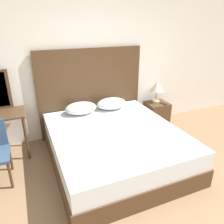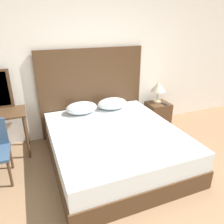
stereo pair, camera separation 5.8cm
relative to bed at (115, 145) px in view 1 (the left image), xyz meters
The scene contains 9 objects.
wall_back 1.59m from the bed, 85.58° to the left, with size 10.00×0.06×2.70m.
bed is the anchor object (origin of this frame).
headboard 1.21m from the bed, 90.00° to the left, with size 1.96×0.05×1.61m.
pillow_left 0.94m from the bed, 109.67° to the left, with size 0.55×0.40×0.19m.
pillow_right 0.94m from the bed, 70.33° to the left, with size 0.55×0.40×0.19m.
phone_on_bed 0.43m from the bed, ahead, with size 0.14×0.16×0.01m.
nightstand 1.53m from the bed, 31.83° to the left, with size 0.44×0.40×0.50m.
table_lamp 1.67m from the bed, 34.03° to the left, with size 0.30×0.30×0.42m.
phone_on_nightstand 1.57m from the bed, 27.06° to the left, with size 0.09×0.16×0.01m.
Camera 1 is at (-1.26, -1.25, 2.06)m, focal length 35.00 mm.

